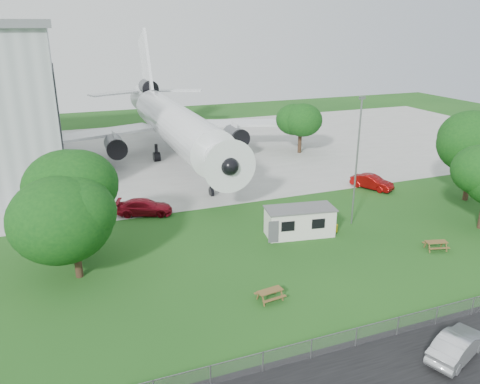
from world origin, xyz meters
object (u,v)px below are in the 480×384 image
object	(u,v)px
picnic_east	(435,250)
car_centre_sedan	(457,346)
site_cabin	(300,221)
picnic_west	(270,300)
airliner	(173,121)

from	to	relation	value
picnic_east	car_centre_sedan	distance (m)	14.34
picnic_east	site_cabin	bearing A→B (deg)	158.77
picnic_west	car_centre_sedan	distance (m)	11.91
site_cabin	car_centre_sedan	bearing A→B (deg)	-88.35
picnic_west	site_cabin	bearing A→B (deg)	44.43
airliner	picnic_west	distance (m)	39.43
site_cabin	picnic_east	bearing A→B (deg)	-36.18
site_cabin	airliner	bearing A→B (deg)	98.12
airliner	picnic_west	size ratio (longest dim) A/B	26.52
airliner	picnic_east	size ratio (longest dim) A/B	26.52
site_cabin	picnic_west	world-z (taller)	site_cabin
airliner	picnic_west	world-z (taller)	airliner
airliner	site_cabin	size ratio (longest dim) A/B	6.89
site_cabin	picnic_east	distance (m)	11.71
car_centre_sedan	picnic_west	bearing A→B (deg)	17.54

